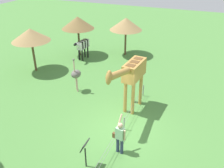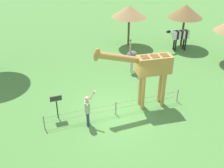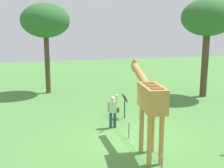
{
  "view_description": "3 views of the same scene",
  "coord_description": "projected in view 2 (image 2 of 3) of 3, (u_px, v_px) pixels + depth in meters",
  "views": [
    {
      "loc": [
        9.07,
        3.12,
        7.78
      ],
      "look_at": [
        -0.22,
        -0.63,
        2.32
      ],
      "focal_mm": 39.2,
      "sensor_mm": 36.0,
      "label": 1
    },
    {
      "loc": [
        3.63,
        10.08,
        8.02
      ],
      "look_at": [
        0.38,
        0.63,
        2.13
      ],
      "focal_mm": 42.2,
      "sensor_mm": 36.0,
      "label": 2
    },
    {
      "loc": [
        -11.37,
        3.84,
        4.91
      ],
      "look_at": [
        0.19,
        0.82,
        2.47
      ],
      "focal_mm": 45.63,
      "sensor_mm": 36.0,
      "label": 3
    }
  ],
  "objects": [
    {
      "name": "ground_plane",
      "position": [
        115.0,
        113.0,
        13.3
      ],
      "size": [
        60.0,
        60.0,
        0.0
      ],
      "primitive_type": "plane",
      "color": "#4C843D"
    },
    {
      "name": "giraffe",
      "position": [
        148.0,
        67.0,
        12.75
      ],
      "size": [
        3.89,
        0.86,
        3.52
      ],
      "color": "#BC8942",
      "rests_on": "ground_plane"
    },
    {
      "name": "info_sign",
      "position": [
        56.0,
        102.0,
        12.5
      ],
      "size": [
        0.56,
        0.21,
        1.32
      ],
      "color": "black",
      "rests_on": "ground_plane"
    },
    {
      "name": "wire_fence",
      "position": [
        116.0,
        108.0,
        13.02
      ],
      "size": [
        7.05,
        0.05,
        0.75
      ],
      "color": "slate",
      "rests_on": "ground_plane"
    },
    {
      "name": "shade_hut_near",
      "position": [
        129.0,
        11.0,
        19.78
      ],
      "size": [
        2.67,
        2.67,
        3.16
      ],
      "color": "brown",
      "rests_on": "ground_plane"
    },
    {
      "name": "zebra",
      "position": [
        180.0,
        36.0,
        19.63
      ],
      "size": [
        1.82,
        0.57,
        1.66
      ],
      "color": "black",
      "rests_on": "ground_plane"
    },
    {
      "name": "visitor",
      "position": [
        87.0,
        109.0,
        12.08
      ],
      "size": [
        0.6,
        0.59,
        1.77
      ],
      "color": "navy",
      "rests_on": "ground_plane"
    },
    {
      "name": "ostrich",
      "position": [
        132.0,
        55.0,
        16.62
      ],
      "size": [
        0.7,
        0.56,
        2.25
      ],
      "color": "#CC9E93",
      "rests_on": "ground_plane"
    },
    {
      "name": "shade_hut_aside",
      "position": [
        186.0,
        11.0,
        19.55
      ],
      "size": [
        2.62,
        2.62,
        3.26
      ],
      "color": "brown",
      "rests_on": "ground_plane"
    }
  ]
}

